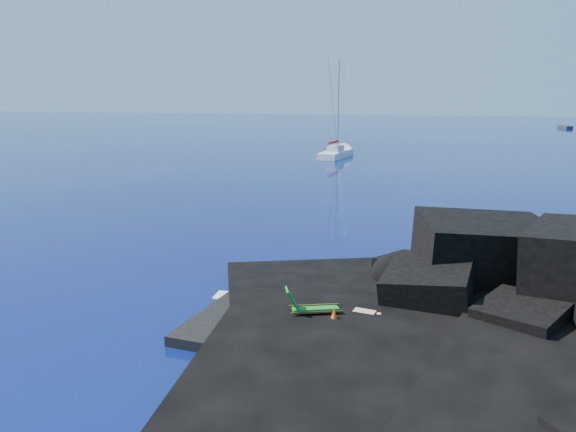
# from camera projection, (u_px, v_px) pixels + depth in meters

# --- Properties ---
(ground) EXTENTS (400.00, 400.00, 0.00)m
(ground) POSITION_uv_depth(u_px,v_px,m) (193.00, 322.00, 19.81)
(ground) COLOR #030736
(ground) RESTS_ON ground
(beach) EXTENTS (9.08, 6.86, 0.70)m
(beach) POSITION_uv_depth(u_px,v_px,m) (320.00, 330.00, 19.13)
(beach) COLOR black
(beach) RESTS_ON ground
(surf_foam) EXTENTS (10.00, 8.00, 0.06)m
(surf_foam) POSITION_uv_depth(u_px,v_px,m) (355.00, 288.00, 23.24)
(surf_foam) COLOR white
(surf_foam) RESTS_ON ground
(sailboat) EXTENTS (3.61, 11.74, 12.11)m
(sailboat) POSITION_uv_depth(u_px,v_px,m) (336.00, 157.00, 71.33)
(sailboat) COLOR white
(sailboat) RESTS_ON ground
(deck_chair) EXTENTS (1.96, 1.39, 1.24)m
(deck_chair) POSITION_uv_depth(u_px,v_px,m) (316.00, 302.00, 19.05)
(deck_chair) COLOR #1A7623
(deck_chair) RESTS_ON beach
(towel) EXTENTS (2.22, 1.31, 0.05)m
(towel) POSITION_uv_depth(u_px,v_px,m) (364.00, 318.00, 19.21)
(towel) COLOR silver
(towel) RESTS_ON beach
(sunbather) EXTENTS (2.03, 0.81, 0.27)m
(sunbather) POSITION_uv_depth(u_px,v_px,m) (364.00, 314.00, 19.17)
(sunbather) COLOR #E9B27A
(sunbather) RESTS_ON towel
(marker_cone) EXTENTS (0.49, 0.49, 0.61)m
(marker_cone) POSITION_uv_depth(u_px,v_px,m) (334.00, 317.00, 18.57)
(marker_cone) COLOR #FD590D
(marker_cone) RESTS_ON beach
(distant_boat_a) EXTENTS (2.54, 4.97, 0.63)m
(distant_boat_a) POSITION_uv_depth(u_px,v_px,m) (565.00, 128.00, 130.24)
(distant_boat_a) COLOR #28282D
(distant_boat_a) RESTS_ON ground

